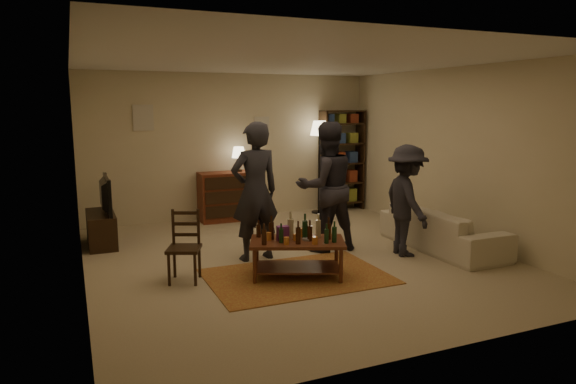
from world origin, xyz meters
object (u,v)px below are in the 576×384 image
bookshelf (342,159)px  person_right (326,187)px  dining_chair (185,244)px  person_left (255,192)px  tv_stand (101,220)px  floor_lamp (319,135)px  person_by_sofa (407,201)px  coffee_table (297,244)px  sofa (442,229)px  dresser (227,195)px

bookshelf → person_right: bookshelf is taller
dining_chair → person_right: 2.30m
bookshelf → person_left: bookshelf is taller
tv_stand → floor_lamp: bearing=11.7°
person_by_sofa → bookshelf: bearing=-2.9°
coffee_table → person_by_sofa: person_by_sofa is taller
floor_lamp → bookshelf: bearing=12.8°
coffee_table → tv_stand: tv_stand is taller
sofa → person_left: person_left is taller
floor_lamp → person_left: size_ratio=0.96×
floor_lamp → tv_stand: bearing=-168.3°
dresser → floor_lamp: floor_lamp is taller
coffee_table → person_right: bearing=47.3°
tv_stand → person_by_sofa: person_by_sofa is taller
sofa → person_right: person_right is taller
floor_lamp → person_left: (-2.20, -2.45, -0.60)m
dining_chair → person_left: (1.08, 0.49, 0.49)m
tv_stand → person_right: 3.45m
tv_stand → bookshelf: bearing=11.8°
floor_lamp → person_by_sofa: size_ratio=1.15×
person_by_sofa → tv_stand: bearing=70.4°
bookshelf → person_right: (-1.67, -2.55, -0.09)m
sofa → person_right: 1.85m
dining_chair → dresser: bearing=87.6°
floor_lamp → person_by_sofa: (-0.16, -3.09, -0.76)m
sofa → person_left: 2.86m
person_by_sofa → floor_lamp: bearing=7.0°
coffee_table → sofa: 2.52m
dining_chair → coffee_table: bearing=4.5°
dining_chair → person_left: 1.29m
dresser → bookshelf: bearing=1.6°
floor_lamp → person_by_sofa: bearing=-92.9°
dining_chair → person_left: size_ratio=0.46×
sofa → person_right: (-1.62, 0.63, 0.64)m
person_left → sofa: bearing=162.1°
tv_stand → person_left: person_left is taller
bookshelf → floor_lamp: bookshelf is taller
person_by_sofa → coffee_table: bearing=108.8°
floor_lamp → person_left: person_left is taller
person_left → floor_lamp: bearing=-137.4°
dresser → person_by_sofa: (1.71, -3.16, 0.31)m
dresser → bookshelf: (2.44, 0.07, 0.56)m
person_right → sofa: bearing=158.6°
sofa → person_right: bearing=68.8°
bookshelf → person_by_sofa: (-0.73, -3.22, -0.25)m
dining_chair → tv_stand: (-0.84, 2.10, -0.07)m
person_left → person_right: person_left is taller
tv_stand → person_right: bearing=-27.4°
bookshelf → floor_lamp: bearing=-167.2°
dining_chair → person_by_sofa: 3.14m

